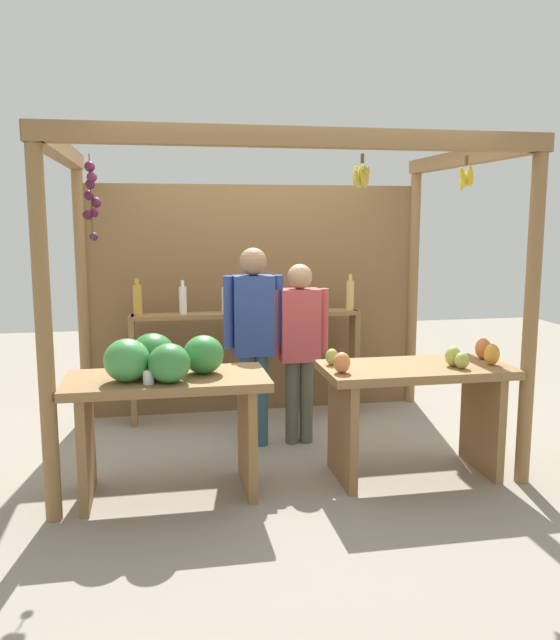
% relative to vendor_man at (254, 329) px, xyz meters
% --- Properties ---
extents(ground_plane, '(12.00, 12.00, 0.00)m').
position_rel_vendor_man_xyz_m(ground_plane, '(0.17, -0.05, -0.97)').
color(ground_plane, gray).
rests_on(ground_plane, ground).
extents(market_stall, '(3.29, 2.21, 2.40)m').
position_rel_vendor_man_xyz_m(market_stall, '(0.16, 0.45, 0.43)').
color(market_stall, olive).
rests_on(market_stall, ground).
extents(fruit_counter_left, '(1.33, 0.68, 1.10)m').
position_rel_vendor_man_xyz_m(fruit_counter_left, '(-0.72, -0.85, -0.22)').
color(fruit_counter_left, olive).
rests_on(fruit_counter_left, ground).
extents(fruit_counter_right, '(1.33, 0.64, 0.97)m').
position_rel_vendor_man_xyz_m(fruit_counter_right, '(1.05, -0.84, -0.37)').
color(fruit_counter_right, olive).
rests_on(fruit_counter_right, ground).
extents(bottle_shelf_unit, '(2.11, 0.22, 1.33)m').
position_rel_vendor_man_xyz_m(bottle_shelf_unit, '(0.04, 0.74, -0.17)').
color(bottle_shelf_unit, olive).
rests_on(bottle_shelf_unit, ground).
extents(vendor_man, '(0.48, 0.22, 1.62)m').
position_rel_vendor_man_xyz_m(vendor_man, '(0.00, 0.00, 0.00)').
color(vendor_man, '#32596C').
rests_on(vendor_man, ground).
extents(vendor_woman, '(0.48, 0.20, 1.49)m').
position_rel_vendor_man_xyz_m(vendor_woman, '(0.38, -0.00, -0.09)').
color(vendor_woman, '#515545').
rests_on(vendor_woman, ground).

